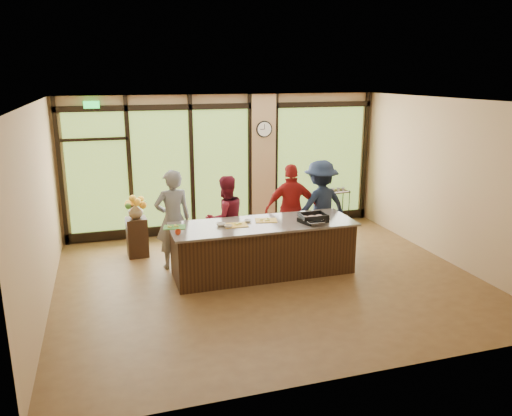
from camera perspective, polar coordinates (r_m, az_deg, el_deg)
floor at (r=8.66m, az=1.40°, el=-8.12°), size 7.00×7.00×0.00m
ceiling at (r=7.98m, az=1.54°, el=12.12°), size 7.00×7.00×0.00m
back_wall at (r=11.02m, az=-3.51°, el=5.04°), size 7.00×0.00×7.00m
left_wall at (r=7.85m, az=-23.56°, el=-0.29°), size 0.00×6.00×6.00m
right_wall at (r=9.85m, az=21.18°, el=2.86°), size 0.00×6.00×6.00m
window_wall at (r=11.03m, az=-2.62°, el=4.51°), size 6.90×0.12×3.00m
island_base at (r=8.77m, az=0.80°, el=-4.74°), size 3.10×1.00×0.88m
countertop at (r=8.62m, az=0.81°, el=-1.86°), size 3.20×1.10×0.04m
wall_clock at (r=11.02m, az=0.95°, el=9.00°), size 0.36×0.04×0.36m
cook_left at (r=9.01m, az=-9.47°, el=-1.29°), size 0.71×0.52×1.81m
cook_midleft at (r=9.28m, az=-3.50°, el=-1.22°), size 0.91×0.79×1.62m
cook_midright at (r=9.64m, az=4.08°, el=-0.16°), size 1.09×0.57×1.77m
cook_right at (r=9.88m, az=7.35°, el=0.24°), size 1.27×0.87×1.81m
roasting_pan at (r=8.72m, az=6.54°, el=-1.35°), size 0.53×0.47×0.08m
mixing_bowl at (r=8.56m, az=6.73°, el=-1.66°), size 0.34×0.34×0.08m
cutting_board_left at (r=8.48m, az=-9.30°, el=-2.17°), size 0.41×0.33×0.01m
cutting_board_center at (r=8.49m, az=-2.34°, el=-1.96°), size 0.41×0.31×0.01m
cutting_board_right at (r=8.75m, az=1.15°, el=-1.42°), size 0.43×0.36×0.01m
prep_bowl_near at (r=8.46m, az=-4.02°, el=-1.91°), size 0.21×0.21×0.05m
prep_bowl_mid at (r=8.37m, az=-3.20°, el=-2.10°), size 0.16×0.16×0.04m
prep_bowl_far at (r=8.68m, az=-0.96°, el=-1.49°), size 0.15×0.15×0.03m
red_ramekin at (r=8.09m, az=-8.91°, el=-2.74°), size 0.11×0.11×0.08m
flower_stand at (r=9.87m, az=-13.42°, el=-3.25°), size 0.40×0.40×0.76m
flower_vase at (r=9.72m, az=-13.61°, el=-0.29°), size 0.36×0.36×0.30m
bar_cart at (r=11.86m, az=9.02°, el=0.71°), size 0.66×0.42×0.85m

